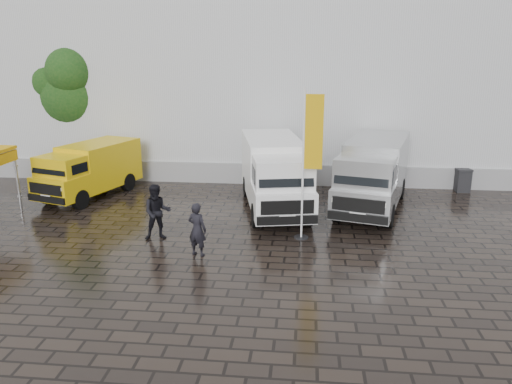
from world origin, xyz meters
The scene contains 11 objects.
ground centered at (0.00, 0.00, 0.00)m, with size 120.00×120.00×0.00m, color black.
exhibition_hall centered at (2.00, 16.00, 6.00)m, with size 44.00×16.00×12.00m, color silver.
hall_plinth centered at (2.00, 7.95, 0.50)m, with size 44.00×0.15×1.00m, color gray.
van_yellow centered at (-8.90, 4.97, 1.16)m, with size 1.93×5.02×2.32m, color #E2B80B, non-canonical shape.
van_white centered at (-0.66, 3.98, 1.41)m, with size 2.17×6.50×2.82m, color white, non-canonical shape.
van_silver centered at (3.30, 4.45, 1.40)m, with size 2.15×6.46×2.80m, color #A5A7A9, non-canonical shape.
flagpole centered at (0.68, 0.81, 2.88)m, with size 0.88×0.50×5.14m.
tree centered at (-11.35, 9.55, 4.33)m, with size 3.76×3.89×6.75m.
wheelie_bin centered at (7.79, 7.56, 0.53)m, with size 0.64×0.64×1.07m, color black.
person_front centered at (-2.75, -1.05, 0.87)m, with size 0.63×0.41×1.73m, color black.
person_tent centered at (-4.41, 0.20, 0.97)m, with size 0.94×0.73×1.94m, color black.
Camera 1 is at (0.60, -15.51, 6.25)m, focal length 35.00 mm.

